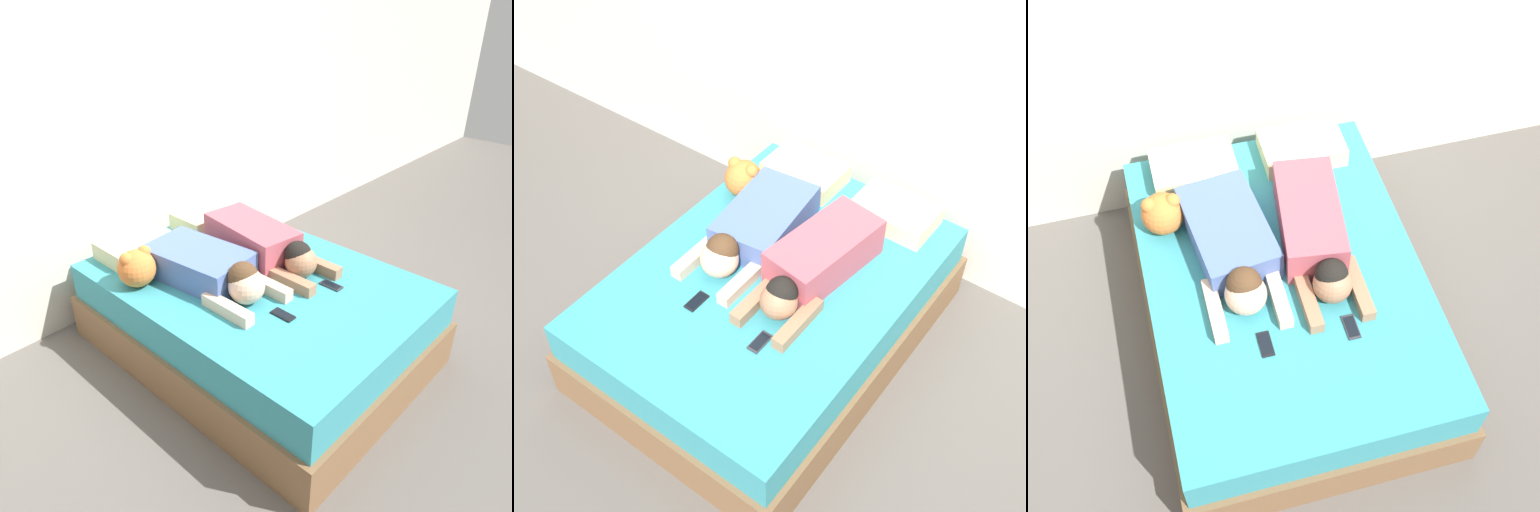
% 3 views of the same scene
% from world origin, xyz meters
% --- Properties ---
extents(ground_plane, '(12.00, 12.00, 0.00)m').
position_xyz_m(ground_plane, '(0.00, 0.00, 0.00)').
color(ground_plane, '#5B5651').
extents(wall_back, '(12.00, 0.06, 2.60)m').
position_xyz_m(wall_back, '(0.00, 1.15, 1.30)').
color(wall_back, beige).
rests_on(wall_back, ground_plane).
extents(bed, '(1.46, 2.01, 0.54)m').
position_xyz_m(bed, '(0.00, 0.00, 0.26)').
color(bed, brown).
rests_on(bed, ground_plane).
extents(pillow_head_left, '(0.47, 0.31, 0.12)m').
position_xyz_m(pillow_head_left, '(-0.32, 0.79, 0.60)').
color(pillow_head_left, beige).
rests_on(pillow_head_left, bed).
extents(pillow_head_right, '(0.47, 0.31, 0.12)m').
position_xyz_m(pillow_head_right, '(0.32, 0.79, 0.60)').
color(pillow_head_right, beige).
rests_on(pillow_head_right, bed).
extents(person_left, '(0.45, 0.92, 0.24)m').
position_xyz_m(person_left, '(-0.23, 0.15, 0.63)').
color(person_left, '#4C66A5').
rests_on(person_left, bed).
extents(person_right, '(0.39, 0.95, 0.23)m').
position_xyz_m(person_right, '(0.20, 0.12, 0.65)').
color(person_right, '#B24C59').
rests_on(person_right, bed).
extents(cell_phone_left, '(0.06, 0.13, 0.01)m').
position_xyz_m(cell_phone_left, '(-0.19, -0.38, 0.54)').
color(cell_phone_left, black).
rests_on(cell_phone_left, bed).
extents(cell_phone_right, '(0.06, 0.13, 0.01)m').
position_xyz_m(cell_phone_right, '(0.23, -0.40, 0.54)').
color(cell_phone_right, '#2D2D33').
rests_on(cell_phone_right, bed).
extents(plush_toy, '(0.23, 0.23, 0.24)m').
position_xyz_m(plush_toy, '(-0.54, 0.46, 0.66)').
color(plush_toy, orange).
rests_on(plush_toy, bed).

